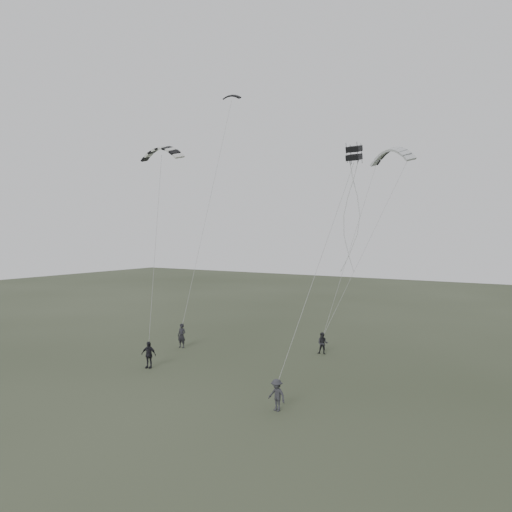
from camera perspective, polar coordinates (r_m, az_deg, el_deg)
The scene contains 9 objects.
ground at distance 31.37m, azimuth -7.00°, elevation -13.43°, with size 140.00×140.00×0.00m, color #2E3622.
flyer_left at distance 38.62m, azimuth -8.49°, elevation -8.99°, with size 0.67×0.44×1.82m, color black.
flyer_right at distance 36.55m, azimuth 7.63°, elevation -9.86°, with size 0.76×0.59×1.56m, color black.
flyer_center at distance 33.39m, azimuth -12.17°, elevation -10.96°, with size 1.01×0.42×1.72m, color black.
flyer_far at distance 25.23m, azimuth 2.38°, elevation -15.59°, with size 1.01×0.58×1.56m, color #2C2C31.
kite_dark_small at distance 44.15m, azimuth -2.81°, elevation 17.83°, with size 1.53×0.46×0.51m, color black, non-canonical shape.
kite_pale_large at distance 40.29m, azimuth 15.25°, elevation 11.68°, with size 3.89×0.88×1.60m, color #B0B3B6, non-canonical shape.
kite_striped at distance 37.55m, azimuth -10.75°, elevation 12.06°, with size 3.43×0.86×1.31m, color black, non-canonical shape.
kite_box at distance 27.85m, azimuth 11.15°, elevation 11.46°, with size 0.71×0.71×0.75m, color black, non-canonical shape.
Camera 1 is at (18.86, -23.52, 8.67)m, focal length 35.00 mm.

